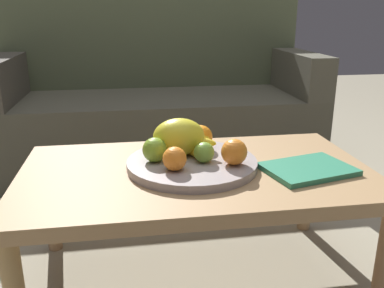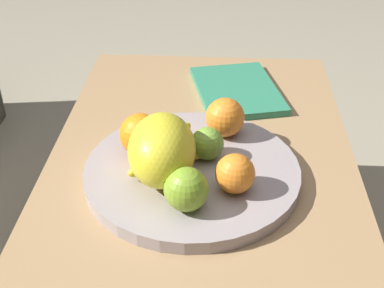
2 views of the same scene
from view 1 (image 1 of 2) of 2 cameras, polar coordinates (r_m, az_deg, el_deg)
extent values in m
plane|color=gray|center=(1.44, 0.54, -17.90)|extent=(8.00, 8.00, 0.00)
cube|color=tan|center=(1.26, 0.59, -4.29)|extent=(1.05, 0.60, 0.04)
cylinder|color=tan|center=(1.31, 24.93, -14.81)|extent=(0.05, 0.05, 0.35)
cylinder|color=#A17B56|center=(1.59, -18.81, -8.04)|extent=(0.05, 0.05, 0.35)
cylinder|color=tan|center=(1.70, 15.50, -5.90)|extent=(0.05, 0.05, 0.35)
cube|color=#4B493B|center=(2.33, -4.52, 1.99)|extent=(1.70, 0.70, 0.40)
cube|color=#485138|center=(2.53, -5.31, 13.60)|extent=(1.70, 0.14, 0.50)
cube|color=#48443A|center=(2.34, -24.31, 8.29)|extent=(0.14, 0.70, 0.22)
cube|color=#4F4D3F|center=(2.45, 14.05, 9.71)|extent=(0.14, 0.70, 0.22)
cylinder|color=#A39796|center=(1.26, 0.00, -2.70)|extent=(0.39, 0.39, 0.03)
ellipsoid|color=yellow|center=(1.28, -1.82, 0.97)|extent=(0.17, 0.12, 0.12)
sphere|color=orange|center=(1.16, -2.41, -2.04)|extent=(0.07, 0.07, 0.07)
sphere|color=orange|center=(1.34, 1.17, 0.95)|extent=(0.08, 0.08, 0.08)
sphere|color=orange|center=(1.21, 5.82, -1.10)|extent=(0.08, 0.08, 0.08)
sphere|color=#79A938|center=(1.23, 1.67, -1.16)|extent=(0.06, 0.06, 0.06)
sphere|color=#7DA62A|center=(1.23, -5.15, -0.79)|extent=(0.07, 0.07, 0.07)
ellipsoid|color=yellow|center=(1.29, 0.29, -0.84)|extent=(0.07, 0.15, 0.03)
ellipsoid|color=yellow|center=(1.30, -0.48, -0.68)|extent=(0.13, 0.13, 0.03)
ellipsoid|color=gold|center=(1.29, 0.02, 0.40)|extent=(0.15, 0.10, 0.03)
ellipsoid|color=yellow|center=(1.28, -0.51, 0.33)|extent=(0.15, 0.08, 0.03)
cube|color=#318562|center=(1.28, 15.65, -3.33)|extent=(0.29, 0.23, 0.02)
camera|label=2|loc=(1.27, -39.81, 20.41)|focal=49.76mm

